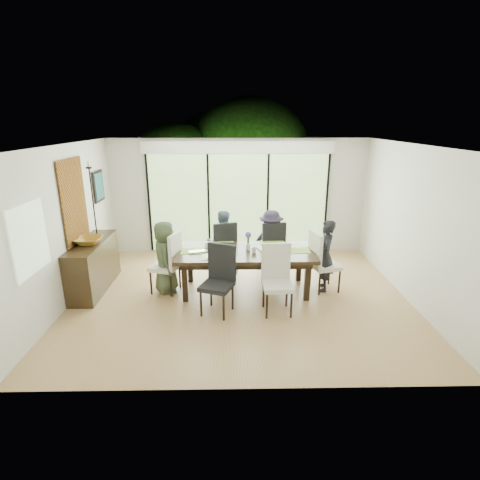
{
  "coord_description": "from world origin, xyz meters",
  "views": [
    {
      "loc": [
        -0.13,
        -6.23,
        3.08
      ],
      "look_at": [
        0.0,
        0.25,
        1.0
      ],
      "focal_mm": 28.0,
      "sensor_mm": 36.0,
      "label": 1
    }
  ],
  "objects_px": {
    "chair_left_end": "(164,262)",
    "chair_near_left": "(217,281)",
    "chair_near_right": "(278,280)",
    "person_far_left": "(222,243)",
    "table_top": "(246,252)",
    "cup_a": "(208,246)",
    "chair_far_left": "(222,247)",
    "laptop": "(199,252)",
    "sideboard": "(94,266)",
    "cup_b": "(254,250)",
    "vase": "(248,247)",
    "person_left_end": "(165,257)",
    "person_far_right": "(271,242)",
    "chair_right_end": "(326,261)",
    "cup_c": "(288,246)",
    "bowl": "(88,241)",
    "person_right_end": "(325,256)",
    "chair_far_right": "(271,247)"
  },
  "relations": [
    {
      "from": "chair_left_end",
      "to": "chair_near_left",
      "type": "xyz_separation_m",
      "value": [
        1.0,
        -0.87,
        0.0
      ]
    },
    {
      "from": "chair_near_right",
      "to": "person_far_left",
      "type": "bearing_deg",
      "value": 116.38
    },
    {
      "from": "table_top",
      "to": "cup_a",
      "type": "relative_size",
      "value": 19.35
    },
    {
      "from": "chair_far_left",
      "to": "laptop",
      "type": "bearing_deg",
      "value": 49.96
    },
    {
      "from": "sideboard",
      "to": "laptop",
      "type": "bearing_deg",
      "value": -6.64
    },
    {
      "from": "cup_b",
      "to": "sideboard",
      "type": "bearing_deg",
      "value": 175.55
    },
    {
      "from": "vase",
      "to": "sideboard",
      "type": "bearing_deg",
      "value": 178.34
    },
    {
      "from": "chair_near_left",
      "to": "vase",
      "type": "distance_m",
      "value": 1.11
    },
    {
      "from": "person_left_end",
      "to": "person_far_right",
      "type": "distance_m",
      "value": 2.19
    },
    {
      "from": "chair_near_left",
      "to": "laptop",
      "type": "distance_m",
      "value": 0.87
    },
    {
      "from": "chair_right_end",
      "to": "person_far_left",
      "type": "xyz_separation_m",
      "value": [
        -1.95,
        0.83,
        0.1
      ]
    },
    {
      "from": "chair_right_end",
      "to": "chair_near_left",
      "type": "relative_size",
      "value": 1.0
    },
    {
      "from": "chair_near_right",
      "to": "cup_c",
      "type": "xyz_separation_m",
      "value": [
        0.3,
        0.97,
        0.26
      ]
    },
    {
      "from": "chair_far_left",
      "to": "person_far_left",
      "type": "height_order",
      "value": "person_far_left"
    },
    {
      "from": "cup_b",
      "to": "cup_c",
      "type": "distance_m",
      "value": 0.68
    },
    {
      "from": "person_far_right",
      "to": "bowl",
      "type": "height_order",
      "value": "person_far_right"
    },
    {
      "from": "table_top",
      "to": "person_far_left",
      "type": "relative_size",
      "value": 1.86
    },
    {
      "from": "chair_near_right",
      "to": "cup_c",
      "type": "bearing_deg",
      "value": 70.0
    },
    {
      "from": "laptop",
      "to": "chair_left_end",
      "type": "bearing_deg",
      "value": 155.26
    },
    {
      "from": "chair_far_left",
      "to": "chair_right_end",
      "type": "bearing_deg",
      "value": 139.24
    },
    {
      "from": "chair_far_left",
      "to": "person_right_end",
      "type": "xyz_separation_m",
      "value": [
        1.93,
        -0.85,
        0.1
      ]
    },
    {
      "from": "person_right_end",
      "to": "person_far_left",
      "type": "relative_size",
      "value": 1.0
    },
    {
      "from": "bowl",
      "to": "laptop",
      "type": "bearing_deg",
      "value": -3.82
    },
    {
      "from": "chair_far_right",
      "to": "chair_right_end",
      "type": "bearing_deg",
      "value": 128.49
    },
    {
      "from": "chair_right_end",
      "to": "sideboard",
      "type": "bearing_deg",
      "value": 74.86
    },
    {
      "from": "chair_left_end",
      "to": "cup_c",
      "type": "distance_m",
      "value": 2.32
    },
    {
      "from": "person_far_right",
      "to": "vase",
      "type": "xyz_separation_m",
      "value": [
        -0.5,
        -0.78,
        0.17
      ]
    },
    {
      "from": "chair_right_end",
      "to": "sideboard",
      "type": "relative_size",
      "value": 0.7
    },
    {
      "from": "chair_right_end",
      "to": "chair_near_right",
      "type": "distance_m",
      "value": 1.33
    },
    {
      "from": "person_far_left",
      "to": "cup_b",
      "type": "bearing_deg",
      "value": 111.71
    },
    {
      "from": "chair_near_left",
      "to": "chair_far_right",
      "type": "bearing_deg",
      "value": 79.67
    },
    {
      "from": "chair_far_left",
      "to": "person_right_end",
      "type": "bearing_deg",
      "value": 139.02
    },
    {
      "from": "cup_a",
      "to": "cup_c",
      "type": "bearing_deg",
      "value": -1.91
    },
    {
      "from": "person_right_end",
      "to": "laptop",
      "type": "bearing_deg",
      "value": -78.57
    },
    {
      "from": "chair_right_end",
      "to": "bowl",
      "type": "relative_size",
      "value": 2.34
    },
    {
      "from": "chair_left_end",
      "to": "person_far_right",
      "type": "bearing_deg",
      "value": 127.85
    },
    {
      "from": "chair_left_end",
      "to": "chair_near_left",
      "type": "height_order",
      "value": "same"
    },
    {
      "from": "chair_right_end",
      "to": "chair_near_right",
      "type": "xyz_separation_m",
      "value": [
        -1.0,
        -0.87,
        0.0
      ]
    },
    {
      "from": "chair_left_end",
      "to": "cup_a",
      "type": "bearing_deg",
      "value": 116.43
    },
    {
      "from": "table_top",
      "to": "cup_a",
      "type": "distance_m",
      "value": 0.72
    },
    {
      "from": "chair_left_end",
      "to": "chair_right_end",
      "type": "xyz_separation_m",
      "value": [
        3.0,
        0.0,
        0.0
      ]
    },
    {
      "from": "cup_b",
      "to": "bowl",
      "type": "relative_size",
      "value": 0.21
    },
    {
      "from": "chair_far_left",
      "to": "person_left_end",
      "type": "distance_m",
      "value": 1.34
    },
    {
      "from": "table_top",
      "to": "chair_near_left",
      "type": "xyz_separation_m",
      "value": [
        -0.5,
        -0.87,
        -0.18
      ]
    },
    {
      "from": "table_top",
      "to": "person_left_end",
      "type": "xyz_separation_m",
      "value": [
        -1.48,
        0.0,
        -0.08
      ]
    },
    {
      "from": "person_left_end",
      "to": "bowl",
      "type": "distance_m",
      "value": 1.42
    },
    {
      "from": "person_far_left",
      "to": "laptop",
      "type": "height_order",
      "value": "person_far_left"
    },
    {
      "from": "person_right_end",
      "to": "chair_near_right",
      "type": "bearing_deg",
      "value": -39.43
    },
    {
      "from": "person_left_end",
      "to": "laptop",
      "type": "relative_size",
      "value": 3.91
    },
    {
      "from": "chair_right_end",
      "to": "laptop",
      "type": "relative_size",
      "value": 3.33
    }
  ]
}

